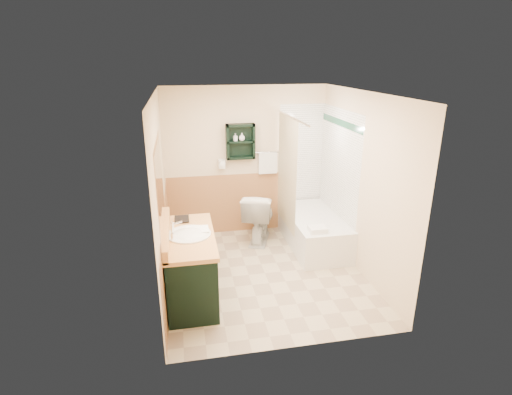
{
  "coord_description": "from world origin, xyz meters",
  "views": [
    {
      "loc": [
        -1.03,
        -4.7,
        2.79
      ],
      "look_at": [
        -0.08,
        0.2,
        1.04
      ],
      "focal_mm": 28.0,
      "sensor_mm": 36.0,
      "label": 1
    }
  ],
  "objects_px": {
    "vanity": "(191,266)",
    "soap_bottle_b": "(242,138)",
    "wall_shelf": "(240,142)",
    "vanity_book": "(174,212)",
    "bathtub": "(314,231)",
    "soap_bottle_a": "(235,139)",
    "toilet": "(259,217)",
    "hair_dryer": "(222,164)"
  },
  "relations": [
    {
      "from": "toilet",
      "to": "vanity_book",
      "type": "relative_size",
      "value": 3.33
    },
    {
      "from": "vanity",
      "to": "toilet",
      "type": "bearing_deg",
      "value": 51.73
    },
    {
      "from": "hair_dryer",
      "to": "toilet",
      "type": "bearing_deg",
      "value": -35.09
    },
    {
      "from": "vanity",
      "to": "soap_bottle_b",
      "type": "bearing_deg",
      "value": 62.48
    },
    {
      "from": "toilet",
      "to": "vanity",
      "type": "bearing_deg",
      "value": 71.46
    },
    {
      "from": "vanity_book",
      "to": "soap_bottle_b",
      "type": "xyz_separation_m",
      "value": [
        1.08,
        1.29,
        0.66
      ]
    },
    {
      "from": "wall_shelf",
      "to": "soap_bottle_b",
      "type": "relative_size",
      "value": 4.54
    },
    {
      "from": "wall_shelf",
      "to": "bathtub",
      "type": "distance_m",
      "value": 1.8
    },
    {
      "from": "wall_shelf",
      "to": "toilet",
      "type": "height_order",
      "value": "wall_shelf"
    },
    {
      "from": "vanity",
      "to": "bathtub",
      "type": "bearing_deg",
      "value": 28.79
    },
    {
      "from": "wall_shelf",
      "to": "soap_bottle_a",
      "type": "height_order",
      "value": "wall_shelf"
    },
    {
      "from": "hair_dryer",
      "to": "soap_bottle_b",
      "type": "relative_size",
      "value": 1.98
    },
    {
      "from": "soap_bottle_a",
      "to": "vanity",
      "type": "bearing_deg",
      "value": -114.81
    },
    {
      "from": "vanity",
      "to": "bathtub",
      "type": "relative_size",
      "value": 0.87
    },
    {
      "from": "wall_shelf",
      "to": "vanity_book",
      "type": "height_order",
      "value": "wall_shelf"
    },
    {
      "from": "vanity",
      "to": "toilet",
      "type": "distance_m",
      "value": 1.81
    },
    {
      "from": "hair_dryer",
      "to": "soap_bottle_b",
      "type": "xyz_separation_m",
      "value": [
        0.32,
        -0.03,
        0.41
      ]
    },
    {
      "from": "wall_shelf",
      "to": "soap_bottle_b",
      "type": "distance_m",
      "value": 0.07
    },
    {
      "from": "vanity",
      "to": "bathtub",
      "type": "distance_m",
      "value": 2.2
    },
    {
      "from": "vanity_book",
      "to": "soap_bottle_b",
      "type": "distance_m",
      "value": 1.81
    },
    {
      "from": "bathtub",
      "to": "vanity",
      "type": "bearing_deg",
      "value": -151.21
    },
    {
      "from": "soap_bottle_a",
      "to": "soap_bottle_b",
      "type": "height_order",
      "value": "soap_bottle_b"
    },
    {
      "from": "wall_shelf",
      "to": "bathtub",
      "type": "relative_size",
      "value": 0.37
    },
    {
      "from": "wall_shelf",
      "to": "hair_dryer",
      "type": "bearing_deg",
      "value": 175.24
    },
    {
      "from": "hair_dryer",
      "to": "vanity",
      "type": "bearing_deg",
      "value": -108.37
    },
    {
      "from": "wall_shelf",
      "to": "soap_bottle_b",
      "type": "bearing_deg",
      "value": -12.22
    },
    {
      "from": "toilet",
      "to": "soap_bottle_b",
      "type": "relative_size",
      "value": 6.72
    },
    {
      "from": "vanity",
      "to": "soap_bottle_a",
      "type": "bearing_deg",
      "value": 65.19
    },
    {
      "from": "toilet",
      "to": "soap_bottle_a",
      "type": "bearing_deg",
      "value": -28.16
    },
    {
      "from": "soap_bottle_b",
      "to": "bathtub",
      "type": "bearing_deg",
      "value": -35.21
    },
    {
      "from": "vanity_book",
      "to": "bathtub",
      "type": "bearing_deg",
      "value": 15.92
    },
    {
      "from": "bathtub",
      "to": "soap_bottle_a",
      "type": "bearing_deg",
      "value": 147.4
    },
    {
      "from": "soap_bottle_a",
      "to": "bathtub",
      "type": "bearing_deg",
      "value": -32.6
    },
    {
      "from": "vanity_book",
      "to": "soap_bottle_a",
      "type": "distance_m",
      "value": 1.74
    },
    {
      "from": "bathtub",
      "to": "toilet",
      "type": "bearing_deg",
      "value": 155.31
    },
    {
      "from": "vanity",
      "to": "vanity_book",
      "type": "relative_size",
      "value": 5.33
    },
    {
      "from": "bathtub",
      "to": "soap_bottle_a",
      "type": "xyz_separation_m",
      "value": [
        -1.11,
        0.71,
        1.34
      ]
    },
    {
      "from": "wall_shelf",
      "to": "vanity_book",
      "type": "distance_m",
      "value": 1.78
    },
    {
      "from": "toilet",
      "to": "wall_shelf",
      "type": "bearing_deg",
      "value": -36.96
    },
    {
      "from": "bathtub",
      "to": "soap_bottle_a",
      "type": "relative_size",
      "value": 12.72
    },
    {
      "from": "bathtub",
      "to": "vanity_book",
      "type": "xyz_separation_m",
      "value": [
        -2.08,
        -0.59,
        0.7
      ]
    },
    {
      "from": "wall_shelf",
      "to": "bathtub",
      "type": "bearing_deg",
      "value": -34.79
    }
  ]
}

